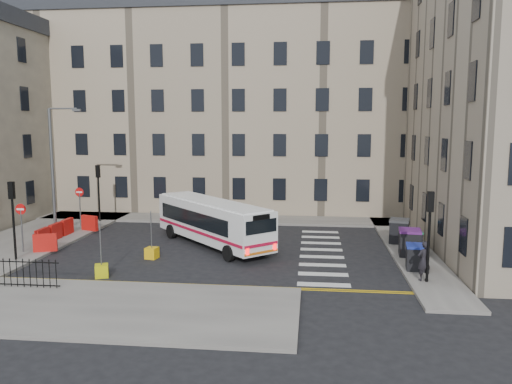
% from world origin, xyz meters
% --- Properties ---
extents(ground, '(120.00, 120.00, 0.00)m').
position_xyz_m(ground, '(0.00, 0.00, 0.00)').
color(ground, black).
rests_on(ground, ground).
extents(pavement_north, '(36.00, 3.20, 0.15)m').
position_xyz_m(pavement_north, '(-6.00, 8.60, 0.07)').
color(pavement_north, slate).
rests_on(pavement_north, ground).
extents(pavement_east, '(2.40, 26.00, 0.15)m').
position_xyz_m(pavement_east, '(9.00, 4.00, 0.07)').
color(pavement_east, slate).
rests_on(pavement_east, ground).
extents(pavement_west, '(6.00, 22.00, 0.15)m').
position_xyz_m(pavement_west, '(-14.00, 1.00, 0.07)').
color(pavement_west, slate).
rests_on(pavement_west, ground).
extents(pavement_sw, '(20.00, 6.00, 0.15)m').
position_xyz_m(pavement_sw, '(-7.00, -10.00, 0.07)').
color(pavement_sw, slate).
rests_on(pavement_sw, ground).
extents(terrace_north, '(38.30, 10.80, 17.20)m').
position_xyz_m(terrace_north, '(-7.00, 15.50, 8.62)').
color(terrace_north, tan).
rests_on(terrace_north, ground).
extents(traffic_light_east, '(0.28, 0.22, 4.10)m').
position_xyz_m(traffic_light_east, '(8.60, -5.50, 2.87)').
color(traffic_light_east, black).
rests_on(traffic_light_east, pavement_east).
extents(traffic_light_nw, '(0.28, 0.22, 4.10)m').
position_xyz_m(traffic_light_nw, '(-12.00, 6.50, 2.87)').
color(traffic_light_nw, black).
rests_on(traffic_light_nw, pavement_west).
extents(traffic_light_sw, '(0.28, 0.22, 4.10)m').
position_xyz_m(traffic_light_sw, '(-12.00, -4.00, 2.87)').
color(traffic_light_sw, black).
rests_on(traffic_light_sw, pavement_west).
extents(streetlamp, '(0.50, 0.22, 8.14)m').
position_xyz_m(streetlamp, '(-13.00, 2.00, 4.34)').
color(streetlamp, '#595B5E').
rests_on(streetlamp, pavement_west).
extents(no_entry_north, '(0.60, 0.08, 3.00)m').
position_xyz_m(no_entry_north, '(-12.50, 4.50, 2.08)').
color(no_entry_north, '#595B5E').
rests_on(no_entry_north, pavement_west).
extents(no_entry_south, '(0.60, 0.08, 3.00)m').
position_xyz_m(no_entry_south, '(-12.50, -2.50, 2.08)').
color(no_entry_south, '#595B5E').
rests_on(no_entry_south, pavement_west).
extents(roadworks_barriers, '(1.66, 6.26, 1.00)m').
position_xyz_m(roadworks_barriers, '(-11.84, 0.50, 0.65)').
color(roadworks_barriers, red).
rests_on(roadworks_barriers, pavement_west).
extents(bus, '(8.17, 8.63, 2.64)m').
position_xyz_m(bus, '(-2.43, 0.62, 1.53)').
color(bus, white).
rests_on(bus, ground).
extents(wheelie_bin_a, '(1.09, 1.22, 1.23)m').
position_xyz_m(wheelie_bin_a, '(8.50, -3.56, 0.77)').
color(wheelie_bin_a, black).
rests_on(wheelie_bin_a, pavement_east).
extents(wheelie_bin_b, '(1.26, 1.41, 1.43)m').
position_xyz_m(wheelie_bin_b, '(8.68, -0.92, 0.87)').
color(wheelie_bin_b, black).
rests_on(wheelie_bin_b, pavement_east).
extents(wheelie_bin_c, '(0.96, 1.09, 1.14)m').
position_xyz_m(wheelie_bin_c, '(9.05, 0.14, 0.73)').
color(wheelie_bin_c, black).
rests_on(wheelie_bin_c, pavement_east).
extents(wheelie_bin_d, '(1.39, 1.51, 1.42)m').
position_xyz_m(wheelie_bin_d, '(8.63, 2.06, 0.86)').
color(wheelie_bin_d, black).
rests_on(wheelie_bin_d, pavement_east).
extents(wheelie_bin_e, '(1.22, 1.31, 1.18)m').
position_xyz_m(wheelie_bin_e, '(8.77, 2.71, 0.75)').
color(wheelie_bin_e, black).
rests_on(wheelie_bin_e, pavement_east).
extents(pedestrian, '(0.78, 0.67, 1.82)m').
position_xyz_m(pedestrian, '(8.48, -5.32, 1.06)').
color(pedestrian, black).
rests_on(pedestrian, pavement_east).
extents(bollard_yellow, '(0.70, 0.70, 0.60)m').
position_xyz_m(bollard_yellow, '(-5.12, -2.53, 0.30)').
color(bollard_yellow, '#EBB00D').
rests_on(bollard_yellow, ground).
extents(bollard_chevron, '(0.78, 0.78, 0.60)m').
position_xyz_m(bollard_chevron, '(-6.43, -6.00, 0.30)').
color(bollard_chevron, '#C1C20B').
rests_on(bollard_chevron, ground).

